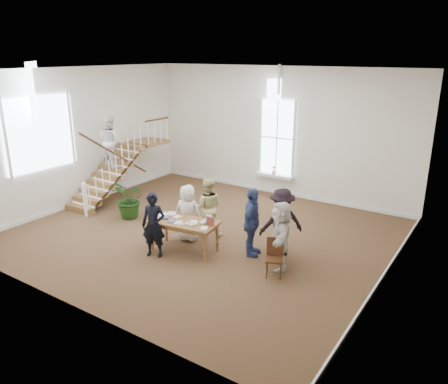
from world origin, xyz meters
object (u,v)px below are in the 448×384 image
Objects in this scene: library_table at (184,224)px; woman_cluster_a at (252,222)px; person_yellow at (208,208)px; floor_plant at (130,199)px; woman_cluster_b at (282,222)px; side_chair at (275,255)px; elderly_woman at (188,213)px; police_officer at (154,225)px; woman_cluster_c at (281,235)px.

library_table is 1.75m from woman_cluster_a.
library_table is 1.11m from person_yellow.
floor_plant is (-2.82, -0.19, -0.24)m from person_yellow.
side_chair is (0.36, -1.06, -0.38)m from woman_cluster_b.
woman_cluster_a is 0.75m from woman_cluster_b.
woman_cluster_b is at bearing 84.48° from side_chair.
person_yellow is at bearing -132.91° from elderly_woman.
woman_cluster_a is (1.58, 0.74, 0.15)m from library_table.
library_table is at bearing -18.80° from woman_cluster_b.
floor_plant reaches higher than side_chair.
police_officer is at bearing -32.89° from floor_plant.
woman_cluster_c is (2.48, 0.54, 0.10)m from library_table.
floor_plant is (-2.42, 1.56, -0.23)m from police_officer.
woman_cluster_b is at bearing 3.13° from floor_plant.
woman_cluster_a is at bearing -10.65° from woman_cluster_b.
woman_cluster_c reaches higher than police_officer.
woman_cluster_a is at bearing 123.35° from side_chair.
woman_cluster_a is 1.96× the size of side_chair.
floor_plant is at bearing -125.74° from woman_cluster_c.
library_table is 1.11× the size of woman_cluster_c.
woman_cluster_c is (2.92, 1.19, 0.00)m from police_officer.
person_yellow is 2.58m from woman_cluster_c.
side_chair is at bearing -8.22° from floor_plant.
elderly_woman is 0.89× the size of woman_cluster_b.
library_table is at bearing 158.64° from side_chair.
woman_cluster_a is at bearing -2.26° from floor_plant.
library_table is 1.06× the size of woman_cluster_b.
woman_cluster_c is at bearing 137.23° from person_yellow.
floor_plant is (-5.04, -0.28, -0.27)m from woman_cluster_b.
woman_cluster_b is at bearing 152.06° from person_yellow.
side_chair is (0.96, -0.61, -0.39)m from woman_cluster_a.
police_officer is 1.38× the size of floor_plant.
woman_cluster_a is 4.45m from floor_plant.
person_yellow reaches higher than police_officer.
police_officer is at bearing -12.50° from woman_cluster_b.
police_officer is at bearing 170.21° from side_chair.
floor_plant reaches higher than library_table.
side_chair is at bearing 158.83° from elderly_woman.
police_officer is at bearing 111.37° from woman_cluster_a.
elderly_woman is at bearing -7.08° from floor_plant.
person_yellow is 2.78m from side_chair.
woman_cluster_b is (2.62, 1.84, 0.04)m from police_officer.
person_yellow is at bearing 3.82° from floor_plant.
woman_cluster_a reaches higher than police_officer.
police_officer is 3.20m from woman_cluster_b.
police_officer reaches higher than floor_plant.
police_officer reaches higher than side_chair.
woman_cluster_b is at bearing -178.84° from elderly_woman.
woman_cluster_a is 1.06× the size of woman_cluster_c.
woman_cluster_b is (2.52, 0.59, 0.09)m from elderly_woman.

